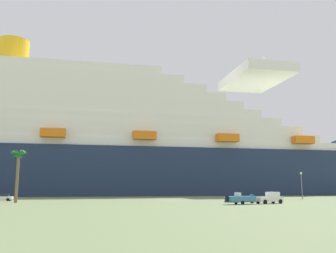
{
  "coord_description": "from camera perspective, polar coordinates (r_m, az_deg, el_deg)",
  "views": [
    {
      "loc": [
        -27.89,
        -85.02,
        3.1
      ],
      "look_at": [
        6.04,
        21.58,
        21.52
      ],
      "focal_mm": 39.44,
      "sensor_mm": 36.0,
      "label": 1
    }
  ],
  "objects": [
    {
      "name": "ground_plane",
      "position": [
        118.39,
        -4.1,
        -10.83
      ],
      "size": [
        600.0,
        600.0,
        0.0
      ],
      "primitive_type": "plane",
      "color": "#66754C"
    },
    {
      "name": "small_boat_on_trailer",
      "position": [
        70.06,
        11.58,
        -10.91
      ],
      "size": [
        7.81,
        2.89,
        2.15
      ],
      "color": "#595960",
      "rests_on": "ground_plane"
    },
    {
      "name": "parked_car_white_van",
      "position": [
        93.22,
        -24.24,
        -9.94
      ],
      "size": [
        4.82,
        2.63,
        1.58
      ],
      "color": "white",
      "rests_on": "ground_plane"
    },
    {
      "name": "pickup_truck",
      "position": [
        74.08,
        15.45,
        -10.61
      ],
      "size": [
        5.85,
        2.97,
        2.2
      ],
      "color": "white",
      "rests_on": "ground_plane"
    },
    {
      "name": "street_lamp",
      "position": [
        101.49,
        19.92,
        -7.96
      ],
      "size": [
        0.56,
        0.56,
        6.89
      ],
      "color": "slate",
      "rests_on": "ground_plane"
    },
    {
      "name": "cruise_ship",
      "position": [
        142.47,
        -12.14,
        -2.72
      ],
      "size": [
        258.64,
        55.07,
        63.9
      ],
      "color": "#1E2D4C",
      "rests_on": "ground_plane"
    },
    {
      "name": "palm_tree",
      "position": [
        81.45,
        -22.13,
        -4.93
      ],
      "size": [
        3.27,
        3.02,
        10.77
      ],
      "color": "brown",
      "rests_on": "ground_plane"
    }
  ]
}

